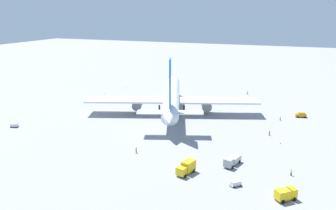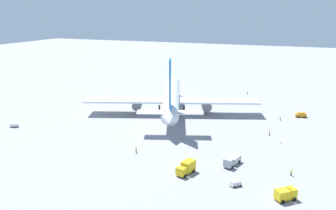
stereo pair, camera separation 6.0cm
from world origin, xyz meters
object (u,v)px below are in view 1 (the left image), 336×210
at_px(service_truck_0, 286,194).
at_px(ground_worker_0, 269,133).
at_px(ground_worker_2, 136,150).
at_px(traffic_cone_1, 280,143).
at_px(baggage_cart_0, 14,125).
at_px(baggage_cart_1, 236,183).
at_px(airliner, 172,98).
at_px(service_truck_2, 232,161).
at_px(service_truck_1, 187,167).
at_px(service_van, 301,115).
at_px(traffic_cone_0, 126,87).
at_px(ground_worker_4, 280,118).
at_px(traffic_cone_2, 105,93).
at_px(ground_worker_1, 291,172).
at_px(ground_worker_3, 247,93).

relative_size(service_truck_0, ground_worker_0, 2.91).
xyz_separation_m(service_truck_0, ground_worker_2, (11.30, 42.32, -0.62)).
distance_m(ground_worker_0, traffic_cone_1, 7.75).
xyz_separation_m(baggage_cart_0, baggage_cart_1, (-13.72, -82.15, -0.03)).
relative_size(baggage_cart_0, baggage_cart_1, 1.17).
bearing_deg(airliner, service_truck_2, -140.98).
relative_size(airliner, service_truck_1, 11.02).
xyz_separation_m(service_van, traffic_cone_0, (21.91, 89.42, -0.76)).
height_order(service_truck_2, ground_worker_2, service_truck_2).
xyz_separation_m(ground_worker_4, traffic_cone_2, (13.14, 85.43, -0.55)).
distance_m(service_truck_1, service_van, 67.66).
bearing_deg(traffic_cone_0, service_truck_1, -143.35).
xyz_separation_m(airliner, service_truck_0, (-53.46, -46.94, -4.86)).
bearing_deg(service_truck_1, ground_worker_0, -25.43).
height_order(ground_worker_1, ground_worker_3, ground_worker_3).
distance_m(service_truck_0, ground_worker_3, 99.74).
bearing_deg(traffic_cone_1, service_truck_2, 151.46).
height_order(baggage_cart_0, baggage_cart_1, baggage_cart_0).
height_order(service_truck_1, ground_worker_4, service_truck_1).
bearing_deg(ground_worker_3, traffic_cone_1, -162.59).
bearing_deg(ground_worker_3, airliner, 151.13).
xyz_separation_m(service_truck_1, ground_worker_4, (54.52, -19.68, -0.89)).
bearing_deg(service_van, airliner, 104.49).
xyz_separation_m(ground_worker_1, traffic_cone_2, (59.19, 90.94, -0.61)).
xyz_separation_m(airliner, service_truck_1, (-49.26, -22.55, -4.65)).
height_order(ground_worker_1, ground_worker_4, ground_worker_1).
bearing_deg(service_van, ground_worker_0, 159.41).
height_order(baggage_cart_1, traffic_cone_2, baggage_cart_1).
height_order(service_truck_0, baggage_cart_1, service_truck_0).
height_order(ground_worker_1, traffic_cone_0, ground_worker_1).
bearing_deg(ground_worker_1, service_truck_2, 87.69).
relative_size(ground_worker_2, ground_worker_3, 0.97).
height_order(baggage_cart_0, ground_worker_0, ground_worker_0).
xyz_separation_m(traffic_cone_0, traffic_cone_1, (-54.17, -83.75, 0.00)).
height_order(ground_worker_2, ground_worker_4, ground_worker_2).
bearing_deg(service_van, ground_worker_1, 178.12).
bearing_deg(traffic_cone_2, ground_worker_0, -110.60).
xyz_separation_m(baggage_cart_0, ground_worker_2, (-4.68, -51.16, 0.13)).
xyz_separation_m(service_truck_1, baggage_cart_0, (11.78, 69.10, -0.97)).
distance_m(airliner, service_truck_2, 51.96).
relative_size(ground_worker_0, ground_worker_1, 0.98).
height_order(ground_worker_3, ground_worker_4, ground_worker_3).
bearing_deg(baggage_cart_1, service_truck_2, 15.42).
bearing_deg(baggage_cart_1, traffic_cone_1, -14.53).
bearing_deg(airliner, baggage_cart_1, -145.19).
bearing_deg(traffic_cone_2, baggage_cart_1, -131.45).
relative_size(service_truck_2, ground_worker_0, 4.09).
xyz_separation_m(baggage_cart_0, traffic_cone_1, (18.02, -90.38, -0.47)).
distance_m(baggage_cart_0, ground_worker_4, 98.53).
relative_size(baggage_cart_0, ground_worker_2, 2.00).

